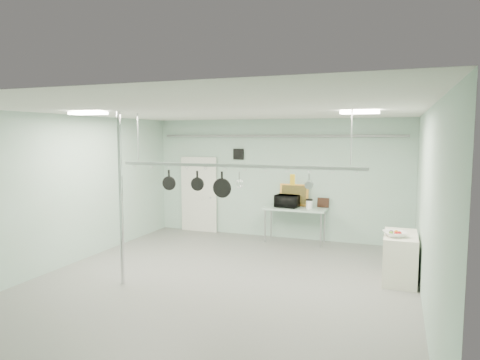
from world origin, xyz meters
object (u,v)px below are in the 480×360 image
at_px(coffee_canister, 309,205).
at_px(skillet_mid, 197,180).
at_px(prep_table, 295,210).
at_px(fruit_bowl, 395,234).
at_px(pot_rack, 235,164).
at_px(skillet_right, 222,185).
at_px(microwave, 287,201).
at_px(skillet_left, 169,179).
at_px(chrome_pole, 121,199).
at_px(side_cabinet, 400,257).

bearing_deg(coffee_canister, skillet_mid, -115.34).
bearing_deg(skillet_mid, prep_table, 63.35).
bearing_deg(fruit_bowl, pot_rack, -163.66).
xyz_separation_m(pot_rack, coffee_canister, (0.77, 3.27, -1.22)).
xyz_separation_m(pot_rack, skillet_right, (-0.26, 0.00, -0.40)).
bearing_deg(coffee_canister, prep_table, 175.94).
relative_size(prep_table, skillet_right, 3.13).
height_order(microwave, skillet_left, skillet_left).
distance_m(prep_table, skillet_right, 3.51).
distance_m(coffee_canister, fruit_bowl, 3.20).
bearing_deg(skillet_left, skillet_mid, -7.58).
bearing_deg(coffee_canister, pot_rack, -103.24).
relative_size(coffee_canister, fruit_bowl, 0.52).
xyz_separation_m(chrome_pole, microwave, (2.09, 4.20, -0.53)).
distance_m(prep_table, microwave, 0.32).
relative_size(chrome_pole, prep_table, 2.00).
height_order(chrome_pole, microwave, chrome_pole).
bearing_deg(pot_rack, skillet_mid, 180.00).
bearing_deg(side_cabinet, microwave, 141.50).
bearing_deg(pot_rack, skillet_right, 180.00).
relative_size(prep_table, side_cabinet, 1.33).
bearing_deg(microwave, fruit_bowl, 144.55).
bearing_deg(chrome_pole, prep_table, 61.29).
bearing_deg(coffee_canister, side_cabinet, -44.92).
bearing_deg(skillet_mid, skillet_left, 173.02).
bearing_deg(skillet_left, pot_rack, -7.58).
bearing_deg(microwave, prep_table, -172.03).
bearing_deg(coffee_canister, chrome_pole, -122.61).
height_order(chrome_pole, skillet_left, chrome_pole).
relative_size(pot_rack, microwave, 8.25).
xyz_separation_m(side_cabinet, skillet_mid, (-3.73, -1.10, 1.45)).
xyz_separation_m(chrome_pole, pot_rack, (1.90, 0.90, 0.63)).
xyz_separation_m(coffee_canister, fruit_bowl, (2.07, -2.44, -0.06)).
bearing_deg(skillet_right, microwave, 82.52).
xyz_separation_m(prep_table, pot_rack, (-0.40, -3.30, 1.40)).
bearing_deg(chrome_pole, side_cabinet, 22.41).
relative_size(microwave, coffee_canister, 2.72).
distance_m(chrome_pole, prep_table, 4.85).
distance_m(fruit_bowl, skillet_right, 3.33).
height_order(fruit_bowl, skillet_mid, skillet_mid).
bearing_deg(pot_rack, chrome_pole, -154.65).
bearing_deg(chrome_pole, coffee_canister, 57.39).
xyz_separation_m(chrome_pole, skillet_right, (1.64, 0.90, 0.23)).
relative_size(side_cabinet, microwave, 2.06).
height_order(microwave, fruit_bowl, microwave).
relative_size(prep_table, microwave, 2.75).
relative_size(skillet_left, skillet_mid, 1.05).
bearing_deg(skillet_mid, side_cabinet, 9.45).
height_order(chrome_pole, side_cabinet, chrome_pole).
bearing_deg(fruit_bowl, skillet_right, -164.98).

